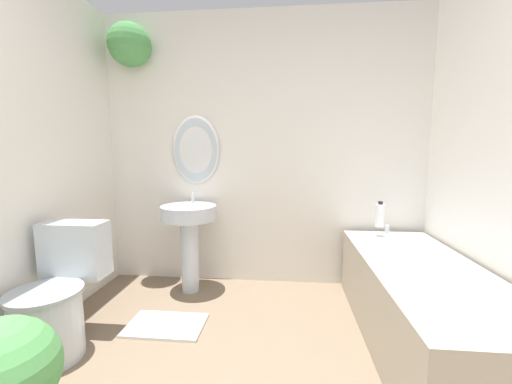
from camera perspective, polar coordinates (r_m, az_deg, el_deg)
The scene contains 7 objects.
wall_back at distance 2.83m, azimuth -1.32°, elevation 9.31°, with size 2.94×0.36×2.40m.
toilet at distance 2.31m, azimuth -32.43°, elevation -16.01°, with size 0.40×0.57×0.75m.
pedestal_sink at distance 2.73m, azimuth -12.06°, elevation -6.39°, with size 0.46×0.46×0.85m.
bathtub at distance 2.29m, azimuth 28.00°, elevation -17.51°, with size 0.67×1.67×0.59m.
shampoo_bottle at distance 2.74m, azimuth 21.60°, elevation -3.92°, with size 0.07×0.07×0.21m.
potted_plant at distance 1.72m, azimuth -39.12°, elevation -25.00°, with size 0.42×0.42×0.56m.
bath_mat at distance 2.42m, azimuth -16.05°, elevation -22.26°, with size 0.52×0.33×0.02m.
Camera 1 is at (0.21, -0.33, 1.20)m, focal length 22.00 mm.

